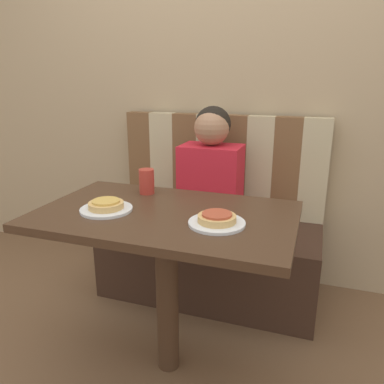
{
  "coord_description": "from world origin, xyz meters",
  "views": [
    {
      "loc": [
        0.58,
        -1.35,
        1.31
      ],
      "look_at": [
        0.0,
        0.34,
        0.76
      ],
      "focal_mm": 35.0,
      "sensor_mm": 36.0,
      "label": 1
    }
  ],
  "objects_px": {
    "plate_right": "(217,223)",
    "drinking_cup": "(147,181)",
    "pizza_left": "(106,204)",
    "person": "(211,169)",
    "plate_left": "(106,209)",
    "pizza_right": "(217,218)"
  },
  "relations": [
    {
      "from": "pizza_left",
      "to": "pizza_right",
      "type": "bearing_deg",
      "value": 0.0
    },
    {
      "from": "pizza_left",
      "to": "drinking_cup",
      "type": "bearing_deg",
      "value": 78.91
    },
    {
      "from": "person",
      "to": "pizza_right",
      "type": "xyz_separation_m",
      "value": [
        0.24,
        -0.76,
        -0.0
      ]
    },
    {
      "from": "plate_left",
      "to": "person",
      "type": "bearing_deg",
      "value": 72.39
    },
    {
      "from": "pizza_left",
      "to": "plate_right",
      "type": "bearing_deg",
      "value": -0.0
    },
    {
      "from": "plate_left",
      "to": "plate_right",
      "type": "distance_m",
      "value": 0.48
    },
    {
      "from": "plate_left",
      "to": "plate_right",
      "type": "relative_size",
      "value": 1.0
    },
    {
      "from": "person",
      "to": "drinking_cup",
      "type": "relative_size",
      "value": 5.87
    },
    {
      "from": "plate_right",
      "to": "pizza_right",
      "type": "distance_m",
      "value": 0.02
    },
    {
      "from": "plate_left",
      "to": "pizza_left",
      "type": "bearing_deg",
      "value": 26.57
    },
    {
      "from": "pizza_right",
      "to": "drinking_cup",
      "type": "xyz_separation_m",
      "value": [
        -0.43,
        0.28,
        0.03
      ]
    },
    {
      "from": "plate_right",
      "to": "drinking_cup",
      "type": "distance_m",
      "value": 0.51
    },
    {
      "from": "person",
      "to": "plate_right",
      "type": "xyz_separation_m",
      "value": [
        0.24,
        -0.76,
        -0.02
      ]
    },
    {
      "from": "drinking_cup",
      "to": "person",
      "type": "bearing_deg",
      "value": 68.77
    },
    {
      "from": "plate_right",
      "to": "pizza_left",
      "type": "height_order",
      "value": "pizza_left"
    },
    {
      "from": "person",
      "to": "pizza_left",
      "type": "bearing_deg",
      "value": -107.61
    },
    {
      "from": "plate_right",
      "to": "pizza_left",
      "type": "relative_size",
      "value": 1.49
    },
    {
      "from": "person",
      "to": "plate_right",
      "type": "relative_size",
      "value": 3.2
    },
    {
      "from": "person",
      "to": "pizza_right",
      "type": "relative_size",
      "value": 4.76
    },
    {
      "from": "person",
      "to": "pizza_left",
      "type": "relative_size",
      "value": 4.76
    },
    {
      "from": "pizza_left",
      "to": "drinking_cup",
      "type": "distance_m",
      "value": 0.29
    },
    {
      "from": "plate_right",
      "to": "pizza_right",
      "type": "bearing_deg",
      "value": 153.43
    }
  ]
}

